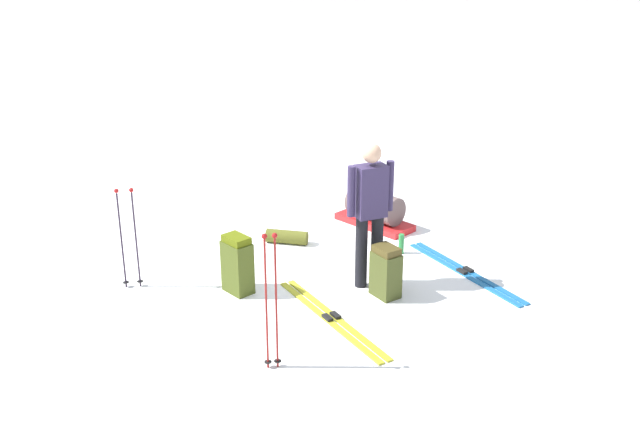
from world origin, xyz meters
TOP-DOWN VIEW (x-y plane):
  - ground_plane at (0.00, 0.00)m, footprint 80.00×80.00m
  - distant_snow_ridge at (2.76, 24.25)m, footprint 15.00×6.29m
  - skier_standing at (0.63, -0.50)m, footprint 0.50×0.36m
  - ski_pair_near at (0.30, -1.39)m, footprint 1.36×1.67m
  - ski_pair_far at (1.77, -0.06)m, footprint 1.34×1.67m
  - backpack_large_dark at (-0.83, -0.88)m, footprint 0.41×0.39m
  - backpack_bright at (0.84, -0.77)m, footprint 0.38×0.39m
  - ski_poles_planted_near at (-0.15, -2.36)m, footprint 0.16×0.10m
  - ski_poles_planted_far at (-2.07, -0.91)m, footprint 0.22×0.12m
  - gear_sled at (0.60, 1.36)m, footprint 1.17×1.04m
  - sleeping_mat_rolled at (-0.51, 0.57)m, footprint 0.56×0.23m
  - thermos_bottle at (0.99, 0.43)m, footprint 0.07×0.07m

SIDE VIEW (x-z plane):
  - ground_plane at x=0.00m, z-range 0.00..0.00m
  - ski_pair_near at x=0.30m, z-range -0.01..0.04m
  - ski_pair_far at x=1.77m, z-range -0.01..0.04m
  - sleeping_mat_rolled at x=-0.51m, z-range 0.00..0.18m
  - thermos_bottle at x=0.99m, z-range 0.00..0.26m
  - gear_sled at x=0.60m, z-range -0.02..0.47m
  - backpack_bright at x=0.84m, z-range -0.01..0.59m
  - backpack_large_dark at x=-0.83m, z-range -0.01..0.68m
  - ski_poles_planted_far at x=-2.07m, z-range 0.07..1.28m
  - ski_poles_planted_near at x=-0.15m, z-range 0.07..1.44m
  - skier_standing at x=0.63m, z-range 0.10..1.80m
  - distant_snow_ridge at x=2.76m, z-range 0.00..2.04m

